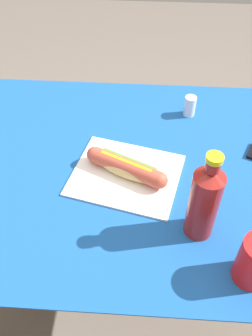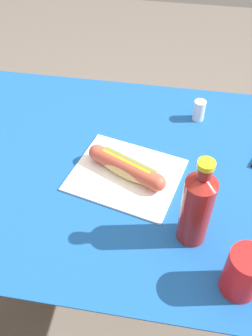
# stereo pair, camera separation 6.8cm
# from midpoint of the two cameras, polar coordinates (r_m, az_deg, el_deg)

# --- Properties ---
(ground_plane) EXTENTS (6.00, 6.00, 0.00)m
(ground_plane) POSITION_cam_midpoint_polar(r_m,az_deg,el_deg) (1.67, -2.84, -18.56)
(ground_plane) COLOR #6B6056
(ground_plane) RESTS_ON ground
(dining_table) EXTENTS (1.19, 0.81, 0.78)m
(dining_table) POSITION_cam_midpoint_polar(r_m,az_deg,el_deg) (1.13, -3.99, -4.98)
(dining_table) COLOR brown
(dining_table) RESTS_ON ground
(paper_wrapper) EXTENTS (0.33, 0.29, 0.01)m
(paper_wrapper) POSITION_cam_midpoint_polar(r_m,az_deg,el_deg) (0.99, -1.97, -1.15)
(paper_wrapper) COLOR white
(paper_wrapper) RESTS_ON dining_table
(hot_dog) EXTENTS (0.22, 0.13, 0.05)m
(hot_dog) POSITION_cam_midpoint_polar(r_m,az_deg,el_deg) (0.97, -1.99, 0.05)
(hot_dog) COLOR #DBB26B
(hot_dog) RESTS_ON paper_wrapper
(soda_bottle) EXTENTS (0.07, 0.07, 0.24)m
(soda_bottle) POSITION_cam_midpoint_polar(r_m,az_deg,el_deg) (0.81, 9.61, -5.12)
(soda_bottle) COLOR maroon
(soda_bottle) RESTS_ON dining_table
(salt_shaker) EXTENTS (0.04, 0.04, 0.07)m
(salt_shaker) POSITION_cam_midpoint_polar(r_m,az_deg,el_deg) (1.18, 8.16, 9.38)
(salt_shaker) COLOR silver
(salt_shaker) RESTS_ON dining_table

